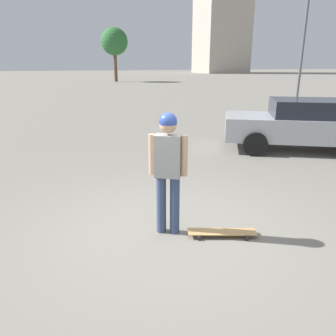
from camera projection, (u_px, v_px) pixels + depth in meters
The scene contains 7 objects.
ground_plane at pixel (168, 232), 4.89m from camera, with size 220.00×220.00×0.00m, color gray.
person at pixel (168, 163), 4.57m from camera, with size 0.34×0.50×1.78m.
skateboard at pixel (222, 232), 4.76m from camera, with size 0.50×1.01×0.07m.
car_parked_near at pixel (302, 124), 9.27m from camera, with size 3.43×4.56×1.44m.
building_block_distant at pixel (222, 25), 78.69m from camera, with size 11.36×10.70×22.14m.
tree_distant at pixel (114, 42), 42.38m from camera, with size 3.47×3.47×6.79m.
lamp_post at pixel (303, 43), 14.95m from camera, with size 0.28×0.28×5.60m.
Camera 1 is at (-4.17, 1.28, 2.41)m, focal length 35.00 mm.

